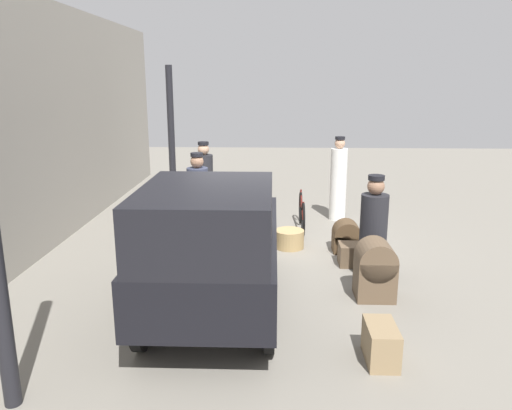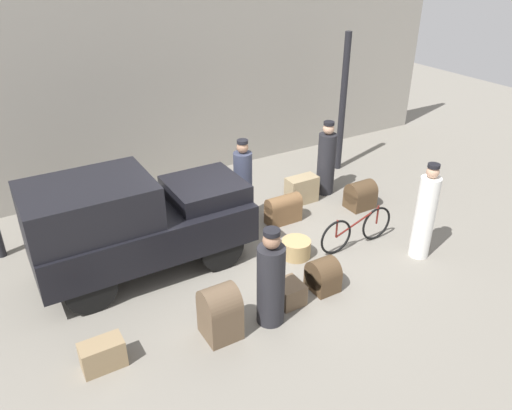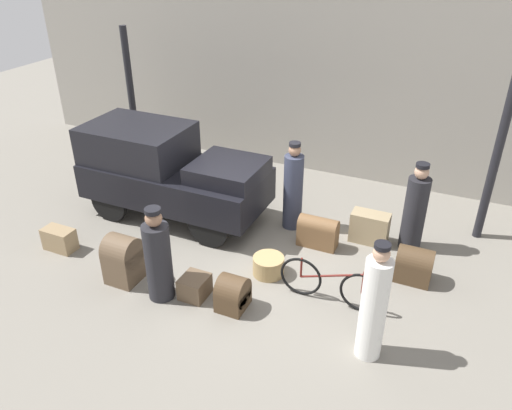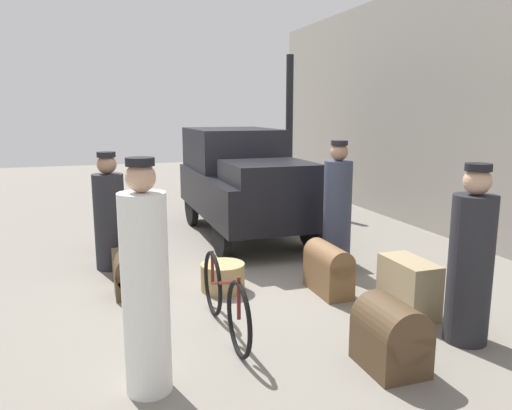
{
  "view_description": "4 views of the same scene",
  "coord_description": "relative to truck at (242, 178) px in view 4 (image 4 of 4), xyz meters",
  "views": [
    {
      "loc": [
        -8.22,
        -0.1,
        3.07
      ],
      "look_at": [
        0.2,
        0.2,
        0.95
      ],
      "focal_mm": 35.0,
      "sensor_mm": 36.0,
      "label": 1
    },
    {
      "loc": [
        -3.91,
        -6.78,
        5.3
      ],
      "look_at": [
        0.2,
        0.2,
        0.95
      ],
      "focal_mm": 35.0,
      "sensor_mm": 36.0,
      "label": 2
    },
    {
      "loc": [
        3.43,
        -6.93,
        5.32
      ],
      "look_at": [
        0.2,
        0.2,
        0.95
      ],
      "focal_mm": 35.0,
      "sensor_mm": 36.0,
      "label": 3
    },
    {
      "loc": [
        6.47,
        -1.9,
        2.21
      ],
      "look_at": [
        0.2,
        0.2,
        0.95
      ],
      "focal_mm": 35.0,
      "sensor_mm": 36.0,
      "label": 4
    }
  ],
  "objects": [
    {
      "name": "porter_carrying_trunk",
      "position": [
        4.72,
        -2.22,
        -0.16
      ],
      "size": [
        0.37,
        0.37,
        1.87
      ],
      "color": "white",
      "rests_on": "ground"
    },
    {
      "name": "suitcase_black_upright",
      "position": [
        -1.17,
        -1.99,
        -0.81
      ],
      "size": [
        0.6,
        0.33,
        0.43
      ],
      "color": "#937A56",
      "rests_on": "ground"
    },
    {
      "name": "conductor_in_dark_uniform",
      "position": [
        2.51,
        0.59,
        -0.19
      ],
      "size": [
        0.38,
        0.38,
        1.82
      ],
      "color": "#33384C",
      "rests_on": "ground"
    },
    {
      "name": "ground_plane",
      "position": [
        1.99,
        -0.67,
        -1.02
      ],
      "size": [
        30.0,
        30.0,
        0.0
      ],
      "primitive_type": "plane",
      "color": "gray"
    },
    {
      "name": "trunk_barrel_dark",
      "position": [
        0.53,
        -2.24,
        -0.58
      ],
      "size": [
        0.52,
        0.55,
        0.86
      ],
      "color": "brown",
      "rests_on": "ground"
    },
    {
      "name": "station_building_facade",
      "position": [
        1.99,
        3.4,
        1.23
      ],
      "size": [
        16.0,
        0.15,
        4.5
      ],
      "color": "gray",
      "rests_on": "ground"
    },
    {
      "name": "trunk_wicker_pale",
      "position": [
        1.84,
        -2.13,
        -0.84
      ],
      "size": [
        0.42,
        0.46,
        0.37
      ],
      "color": "brown",
      "rests_on": "ground"
    },
    {
      "name": "bicycle",
      "position": [
        3.9,
        -1.38,
        -0.66
      ],
      "size": [
        1.71,
        0.04,
        0.75
      ],
      "color": "black",
      "rests_on": "ground"
    },
    {
      "name": "suitcase_small_leather",
      "position": [
        5.03,
        -0.2,
        -0.73
      ],
      "size": [
        0.59,
        0.47,
        0.62
      ],
      "color": "#4C3823",
      "rests_on": "ground"
    },
    {
      "name": "canopy_pillar_left",
      "position": [
        -2.07,
        1.74,
        0.69
      ],
      "size": [
        0.16,
        0.16,
        3.42
      ],
      "color": "black",
      "rests_on": "ground"
    },
    {
      "name": "porter_with_bicycle",
      "position": [
        4.81,
        0.8,
        -0.23
      ],
      "size": [
        0.41,
        0.41,
        1.73
      ],
      "color": "#232328",
      "rests_on": "ground"
    },
    {
      "name": "wicker_basket",
      "position": [
        2.7,
        -1.08,
        -0.85
      ],
      "size": [
        0.55,
        0.55,
        0.34
      ],
      "color": "tan",
      "rests_on": "ground"
    },
    {
      "name": "trunk_large_brown",
      "position": [
        2.53,
        -2.12,
        -0.76
      ],
      "size": [
        0.44,
        0.5,
        0.58
      ],
      "color": "#4C3823",
      "rests_on": "ground"
    },
    {
      "name": "trunk_umber_medium",
      "position": [
        3.2,
        0.12,
        -0.71
      ],
      "size": [
        0.74,
        0.34,
        0.61
      ],
      "color": "brown",
      "rests_on": "ground"
    },
    {
      "name": "porter_standing_middle",
      "position": [
        1.34,
        -2.35,
        -0.28
      ],
      "size": [
        0.43,
        0.43,
        1.65
      ],
      "color": "#232328",
      "rests_on": "ground"
    },
    {
      "name": "truck",
      "position": [
        0.0,
        0.0,
        0.0
      ],
      "size": [
        3.73,
        1.65,
        1.87
      ],
      "color": "black",
      "rests_on": "ground"
    },
    {
      "name": "suitcase_tan_flat",
      "position": [
        4.06,
        0.67,
        -0.72
      ],
      "size": [
        0.71,
        0.37,
        0.61
      ],
      "color": "#9E8966",
      "rests_on": "ground"
    }
  ]
}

